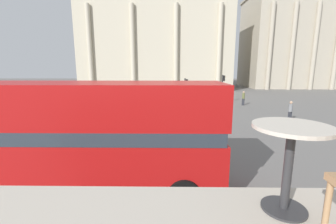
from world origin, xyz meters
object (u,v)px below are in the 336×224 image
Objects in this scene: cafe_dining_table at (290,149)px; traffic_light_far at (223,85)px; double_decker_bus at (74,132)px; plaza_building_right at (296,42)px; pedestrian_black at (220,94)px; plaza_building_left at (157,44)px; traffic_light_near at (94,107)px; pedestrian_grey at (290,110)px; traffic_light_mid at (186,91)px; pedestrian_olive at (243,97)px.

cafe_dining_table is 27.75m from traffic_light_far.
traffic_light_far is at bearing 64.09° from double_decker_bus.
plaza_building_right reaches higher than traffic_light_far.
cafe_dining_table is at bearing -30.03° from pedestrian_black.
traffic_light_near is at bearing -92.09° from plaza_building_left.
pedestrian_black is (-3.39, 12.64, -0.10)m from pedestrian_grey.
plaza_building_left is (0.22, 45.44, 7.72)m from double_decker_bus.
cafe_dining_table is 20.85m from traffic_light_mid.
pedestrian_olive is at bearing 34.97° from traffic_light_mid.
double_decker_bus reaches higher than pedestrian_black.
double_decker_bus is 23.36m from traffic_light_far.
traffic_light_far is 2.96m from pedestrian_olive.
traffic_light_far is (5.15, 6.35, 0.10)m from traffic_light_mid.
pedestrian_black is at bearing 84.36° from traffic_light_far.
double_decker_bus is at bearing -77.85° from traffic_light_near.
pedestrian_grey is (15.06, 5.62, -1.14)m from traffic_light_near.
traffic_light_near is 0.88× the size of traffic_light_far.
plaza_building_right is 7.23× the size of traffic_light_near.
traffic_light_far is (9.93, -24.41, -7.55)m from plaza_building_left.
plaza_building_right is 45.25m from traffic_light_mid.
pedestrian_grey is 8.69m from pedestrian_olive.
cafe_dining_table reaches higher than traffic_light_far.
pedestrian_black is at bearing -120.46° from pedestrian_olive.
pedestrian_grey is (8.84, -3.34, -1.32)m from traffic_light_mid.
double_decker_bus is at bearing -115.74° from traffic_light_far.
traffic_light_near is 16.12m from pedestrian_grey.
plaza_building_left reaches higher than cafe_dining_table.
traffic_light_mid is at bearing 88.62° from cafe_dining_table.
pedestrian_grey is (13.83, 11.35, -1.25)m from double_decker_bus.
plaza_building_right is 14.75× the size of pedestrian_black.
plaza_building_left is 29.70m from pedestrian_olive.
pedestrian_olive reaches higher than pedestrian_black.
cafe_dining_table is 0.41× the size of pedestrian_grey.
traffic_light_far is (11.38, 15.30, 0.28)m from traffic_light_near.
double_decker_bus is 14.70× the size of cafe_dining_table.
cafe_dining_table reaches higher than pedestrian_olive.
plaza_building_left is (-4.27, 51.54, 6.09)m from cafe_dining_table.
plaza_building_right is 6.66× the size of traffic_light_mid.
traffic_light_mid is 2.22× the size of pedestrian_black.
cafe_dining_table is 52.07m from plaza_building_left.
double_decker_bus reaches higher than traffic_light_far.
double_decker_bus is 15.51m from traffic_light_mid.
cafe_dining_table reaches higher than traffic_light_near.
pedestrian_black is (10.43, 23.99, -1.36)m from double_decker_bus.
double_decker_bus is at bearing -90.27° from plaza_building_left.
plaza_building_right reaches higher than pedestrian_grey.
cafe_dining_table reaches higher than traffic_light_mid.
pedestrian_black is (11.67, 18.26, -1.25)m from traffic_light_near.
plaza_building_left reaches higher than pedestrian_grey.
pedestrian_olive is (7.51, 5.25, -1.33)m from traffic_light_mid.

